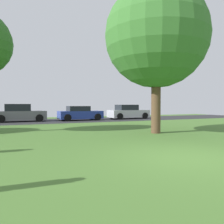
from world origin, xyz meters
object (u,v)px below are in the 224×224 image
Objects in this scene: maple_tree_far at (156,36)px; parked_car_blue at (80,114)px; parked_car_grey at (20,114)px; parked_car_silver at (128,112)px.

maple_tree_far is 11.78m from parked_car_blue.
maple_tree_far is 1.80× the size of parked_car_grey.
parked_car_grey is at bearing 174.64° from parked_car_blue.
parked_car_blue is at bearing 94.48° from maple_tree_far.
parked_car_grey reaches higher than parked_car_silver.
parked_car_grey is 10.42m from parked_car_silver.
parked_car_blue is 5.20m from parked_car_silver.
parked_car_blue is (-0.86, 10.92, -4.33)m from maple_tree_far.
parked_car_grey is 5.24m from parked_car_blue.
maple_tree_far reaches higher than parked_car_grey.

